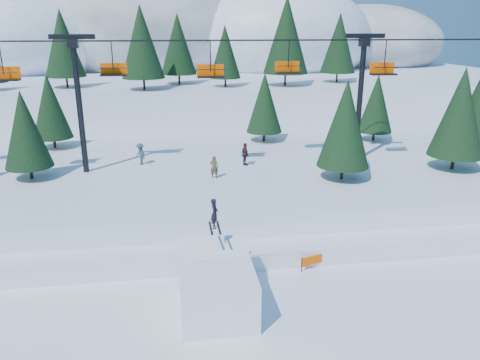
{
  "coord_description": "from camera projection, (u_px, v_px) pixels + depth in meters",
  "views": [
    {
      "loc": [
        -2.24,
        -18.3,
        13.26
      ],
      "look_at": [
        1.36,
        6.0,
        5.2
      ],
      "focal_mm": 35.0,
      "sensor_mm": 36.0,
      "label": 1
    }
  ],
  "objects": [
    {
      "name": "banner_far",
      "position": [
        388.0,
        241.0,
        29.23
      ],
      "size": [
        2.86,
        0.12,
        0.9
      ],
      "color": "black",
      "rests_on": "ground"
    },
    {
      "name": "jump_kicker",
      "position": [
        217.0,
        286.0,
        22.64
      ],
      "size": [
        3.53,
        4.82,
        5.28
      ],
      "color": "white",
      "rests_on": "ground"
    },
    {
      "name": "mountain_ridge",
      "position": [
        153.0,
        47.0,
        86.84
      ],
      "size": [
        119.0,
        60.32,
        26.46
      ],
      "color": "white",
      "rests_on": "ground"
    },
    {
      "name": "mid_shelf",
      "position": [
        202.0,
        181.0,
        38.17
      ],
      "size": [
        70.0,
        22.0,
        2.5
      ],
      "primitive_type": "cube",
      "color": "white",
      "rests_on": "ground"
    },
    {
      "name": "ground",
      "position": [
        230.0,
        328.0,
        21.64
      ],
      "size": [
        160.0,
        160.0,
        0.0
      ],
      "primitive_type": "plane",
      "color": "white",
      "rests_on": "ground"
    },
    {
      "name": "berm",
      "position": [
        214.0,
        242.0,
        28.99
      ],
      "size": [
        70.0,
        6.0,
        1.1
      ],
      "primitive_type": "cube",
      "color": "white",
      "rests_on": "ground"
    },
    {
      "name": "conifer_stand",
      "position": [
        250.0,
        110.0,
        37.27
      ],
      "size": [
        63.17,
        16.66,
        9.85
      ],
      "color": "black",
      "rests_on": "mid_shelf"
    },
    {
      "name": "distant_skiers",
      "position": [
        171.0,
        157.0,
        37.42
      ],
      "size": [
        31.82,
        6.54,
        1.86
      ],
      "color": "#22403B",
      "rests_on": "mid_shelf"
    },
    {
      "name": "chairlift",
      "position": [
        207.0,
        81.0,
        35.78
      ],
      "size": [
        46.27,
        3.21,
        10.28
      ],
      "color": "black",
      "rests_on": "mid_shelf"
    },
    {
      "name": "banner_near",
      "position": [
        322.0,
        258.0,
        27.03
      ],
      "size": [
        2.72,
        0.92,
        0.9
      ],
      "color": "black",
      "rests_on": "ground"
    }
  ]
}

